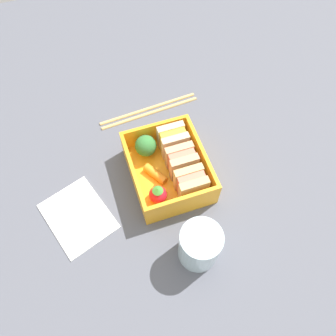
# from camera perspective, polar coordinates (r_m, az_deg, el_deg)

# --- Properties ---
(ground_plane) EXTENTS (1.20, 1.20, 0.02)m
(ground_plane) POSITION_cam_1_polar(r_m,az_deg,el_deg) (0.58, 0.00, -1.80)
(ground_plane) COLOR #51545E
(bento_tray) EXTENTS (0.15, 0.12, 0.01)m
(bento_tray) POSITION_cam_1_polar(r_m,az_deg,el_deg) (0.57, 0.00, -1.05)
(bento_tray) COLOR #FAA220
(bento_tray) RESTS_ON ground_plane
(bento_rim) EXTENTS (0.15, 0.12, 0.05)m
(bento_rim) POSITION_cam_1_polar(r_m,az_deg,el_deg) (0.55, 0.00, 0.41)
(bento_rim) COLOR #FAA220
(bento_rim) RESTS_ON bento_tray
(sandwich_left) EXTENTS (0.04, 0.05, 0.05)m
(sandwich_left) POSITION_cam_1_polar(r_m,az_deg,el_deg) (0.57, 0.86, 4.83)
(sandwich_left) COLOR #E1B68B
(sandwich_left) RESTS_ON bento_tray
(sandwich_center_left) EXTENTS (0.04, 0.05, 0.05)m
(sandwich_center_left) POSITION_cam_1_polar(r_m,az_deg,el_deg) (0.55, 2.37, 1.20)
(sandwich_center_left) COLOR tan
(sandwich_center_left) RESTS_ON bento_tray
(sandwich_center) EXTENTS (0.04, 0.05, 0.05)m
(sandwich_center) POSITION_cam_1_polar(r_m,az_deg,el_deg) (0.53, 4.00, -2.72)
(sandwich_center) COLOR tan
(sandwich_center) RESTS_ON bento_tray
(broccoli_floret) EXTENTS (0.04, 0.04, 0.04)m
(broccoli_floret) POSITION_cam_1_polar(r_m,az_deg,el_deg) (0.56, -3.90, 3.85)
(broccoli_floret) COLOR #96C668
(broccoli_floret) RESTS_ON bento_tray
(carrot_stick_far_left) EXTENTS (0.05, 0.04, 0.01)m
(carrot_stick_far_left) POSITION_cam_1_polar(r_m,az_deg,el_deg) (0.56, -2.24, -0.92)
(carrot_stick_far_left) COLOR orange
(carrot_stick_far_left) RESTS_ON bento_tray
(strawberry_far_left) EXTENTS (0.03, 0.03, 0.04)m
(strawberry_far_left) POSITION_cam_1_polar(r_m,az_deg,el_deg) (0.53, -1.76, -4.60)
(strawberry_far_left) COLOR red
(strawberry_far_left) RESTS_ON bento_tray
(chopstick_pair) EXTENTS (0.03, 0.20, 0.01)m
(chopstick_pair) POSITION_cam_1_polar(r_m,az_deg,el_deg) (0.66, -3.31, 10.05)
(chopstick_pair) COLOR tan
(chopstick_pair) RESTS_ON ground_plane
(drinking_glass) EXTENTS (0.06, 0.06, 0.08)m
(drinking_glass) POSITION_cam_1_polar(r_m,az_deg,el_deg) (0.49, 5.69, -13.24)
(drinking_glass) COLOR silver
(drinking_glass) RESTS_ON ground_plane
(folded_napkin) EXTENTS (0.14, 0.12, 0.00)m
(folded_napkin) POSITION_cam_1_polar(r_m,az_deg,el_deg) (0.56, -15.43, -8.04)
(folded_napkin) COLOR white
(folded_napkin) RESTS_ON ground_plane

